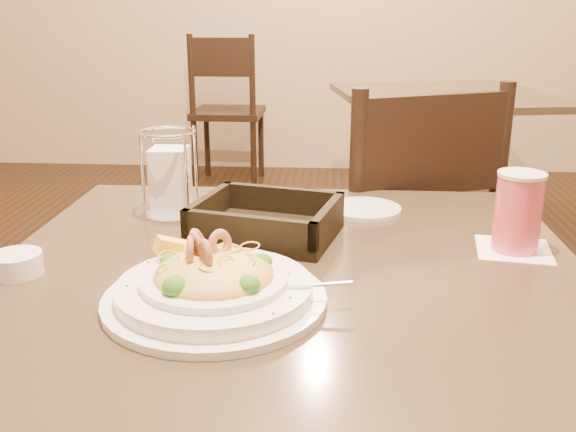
# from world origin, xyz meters

# --- Properties ---
(main_table) EXTENTS (0.90, 0.90, 0.71)m
(main_table) POSITION_xyz_m (0.00, 0.00, 0.49)
(main_table) COLOR black
(main_table) RESTS_ON ground
(background_table) EXTENTS (1.05, 1.05, 0.71)m
(background_table) POSITION_xyz_m (0.57, 2.06, 0.49)
(background_table) COLOR black
(background_table) RESTS_ON ground
(dining_chair_near) EXTENTS (0.55, 0.55, 0.93)m
(dining_chair_near) POSITION_xyz_m (0.23, 0.64, 0.50)
(dining_chair_near) COLOR black
(dining_chair_near) RESTS_ON ground
(dining_chair_far) EXTENTS (0.43, 0.43, 0.93)m
(dining_chair_far) POSITION_xyz_m (-0.59, 3.02, 0.50)
(dining_chair_far) COLOR black
(dining_chair_far) RESTS_ON ground
(pasta_bowl) EXTENTS (0.33, 0.30, 0.10)m
(pasta_bowl) POSITION_xyz_m (-0.09, -0.11, 0.74)
(pasta_bowl) COLOR white
(pasta_bowl) RESTS_ON main_table
(drink_glass) EXTENTS (0.13, 0.13, 0.13)m
(drink_glass) POSITION_xyz_m (0.36, 0.11, 0.78)
(drink_glass) COLOR white
(drink_glass) RESTS_ON main_table
(bread_basket) EXTENTS (0.27, 0.24, 0.06)m
(bread_basket) POSITION_xyz_m (-0.05, 0.15, 0.74)
(bread_basket) COLOR black
(bread_basket) RESTS_ON main_table
(napkin_caddy) EXTENTS (0.10, 0.10, 0.16)m
(napkin_caddy) POSITION_xyz_m (-0.23, 0.25, 0.78)
(napkin_caddy) COLOR silver
(napkin_caddy) RESTS_ON main_table
(side_plate) EXTENTS (0.15, 0.15, 0.01)m
(side_plate) POSITION_xyz_m (0.13, 0.30, 0.72)
(side_plate) COLOR white
(side_plate) RESTS_ON main_table
(butter_ramekin) EXTENTS (0.09, 0.09, 0.03)m
(butter_ramekin) POSITION_xyz_m (-0.39, -0.04, 0.73)
(butter_ramekin) COLOR white
(butter_ramekin) RESTS_ON main_table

